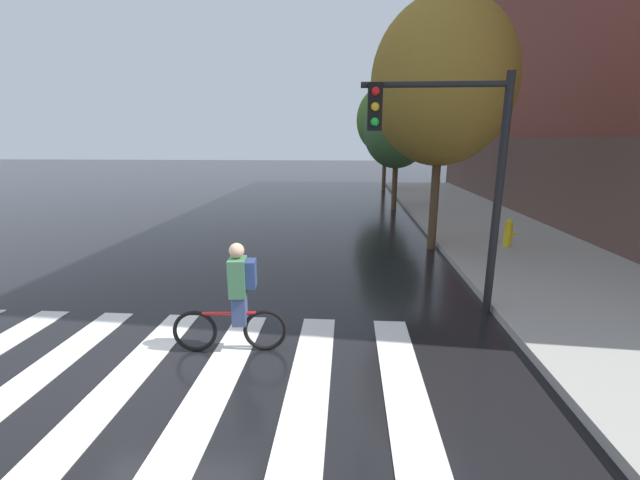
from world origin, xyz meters
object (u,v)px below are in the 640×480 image
object	(u,v)px
street_tree_near	(442,83)
street_tree_far	(386,120)
street_tree_mid	(397,130)
cyclist	(237,299)
fire_hydrant	(508,233)
traffic_light_near	(452,156)

from	to	relation	value
street_tree_near	street_tree_far	bearing A→B (deg)	90.94
street_tree_mid	street_tree_far	distance (m)	7.18
cyclist	street_tree_far	bearing A→B (deg)	79.26
cyclist	street_tree_near	world-z (taller)	street_tree_near
cyclist	street_tree_near	size ratio (longest dim) A/B	0.25
cyclist	street_tree_mid	world-z (taller)	street_tree_mid
street_tree_near	street_tree_mid	size ratio (longest dim) A/B	1.29
fire_hydrant	street_tree_mid	bearing A→B (deg)	109.38
traffic_light_near	street_tree_mid	world-z (taller)	street_tree_mid
fire_hydrant	street_tree_far	xyz separation A→B (m)	(-2.36, 14.21, 3.78)
cyclist	street_tree_far	world-z (taller)	street_tree_far
fire_hydrant	street_tree_mid	xyz separation A→B (m)	(-2.49, 7.07, 3.03)
street_tree_near	street_tree_far	world-z (taller)	street_tree_near
cyclist	traffic_light_near	bearing A→B (deg)	25.94
street_tree_mid	street_tree_far	xyz separation A→B (m)	(0.12, 7.14, 0.74)
fire_hydrant	street_tree_near	xyz separation A→B (m)	(-2.13, 0.10, 4.07)
traffic_light_near	street_tree_far	distance (m)	18.79
street_tree_far	cyclist	bearing A→B (deg)	-100.74
traffic_light_near	street_tree_near	bearing A→B (deg)	81.02
street_tree_near	street_tree_mid	distance (m)	7.05
street_tree_mid	street_tree_far	bearing A→B (deg)	89.01
cyclist	traffic_light_near	distance (m)	4.25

